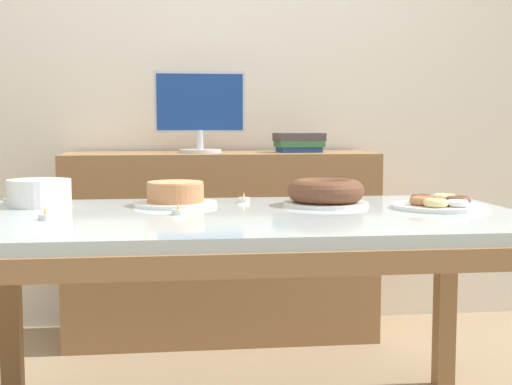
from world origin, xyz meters
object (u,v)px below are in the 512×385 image
object	(u,v)px
book_stack	(299,142)
cake_golden_bundt	(326,193)
tealight_near_front	(178,211)
computer_monitor	(200,112)
tealight_left_edge	(45,216)
pastry_platter	(439,204)
cake_chocolate_round	(176,195)
plate_stack	(39,193)
tealight_right_edge	(244,199)
tealight_near_cakes	(10,200)

from	to	relation	value
book_stack	cake_golden_bundt	distance (m)	1.02
book_stack	tealight_near_front	distance (m)	1.34
book_stack	cake_golden_bundt	xyz separation A→B (m)	(-0.09, -1.01, -0.14)
computer_monitor	book_stack	size ratio (longest dim) A/B	1.76
tealight_left_edge	pastry_platter	bearing A→B (deg)	5.60
pastry_platter	tealight_near_front	world-z (taller)	pastry_platter
book_stack	cake_chocolate_round	size ratio (longest dim) A/B	0.86
plate_stack	tealight_near_front	distance (m)	0.54
cake_chocolate_round	pastry_platter	xyz separation A→B (m)	(0.85, -0.19, -0.02)
tealight_right_edge	tealight_left_edge	distance (m)	0.73
book_stack	plate_stack	xyz separation A→B (m)	(-1.05, -0.91, -0.14)
computer_monitor	tealight_left_edge	xyz separation A→B (m)	(-0.50, -1.26, -0.32)
pastry_platter	tealight_right_edge	xyz separation A→B (m)	(-0.61, 0.27, -0.01)
cake_golden_bundt	tealight_left_edge	world-z (taller)	cake_golden_bundt
plate_stack	tealight_right_edge	world-z (taller)	plate_stack
cake_golden_bundt	tealight_left_edge	xyz separation A→B (m)	(-0.88, -0.25, -0.03)
pastry_platter	plate_stack	distance (m)	1.32
cake_golden_bundt	pastry_platter	size ratio (longest dim) A/B	0.94
cake_golden_bundt	tealight_near_front	xyz separation A→B (m)	(-0.50, -0.19, -0.03)
computer_monitor	book_stack	world-z (taller)	computer_monitor
tealight_near_cakes	tealight_near_front	xyz separation A→B (m)	(0.58, -0.39, 0.00)
pastry_platter	cake_chocolate_round	bearing A→B (deg)	167.34
cake_golden_bundt	plate_stack	distance (m)	0.96
tealight_near_cakes	tealight_left_edge	size ratio (longest dim) A/B	1.00
tealight_near_cakes	tealight_right_edge	size ratio (longest dim) A/B	1.00
computer_monitor	cake_chocolate_round	distance (m)	1.00
tealight_near_front	plate_stack	bearing A→B (deg)	148.57
cake_golden_bundt	plate_stack	world-z (taller)	plate_stack
cake_chocolate_round	tealight_near_cakes	world-z (taller)	cake_chocolate_round
tealight_right_edge	tealight_left_edge	world-z (taller)	same
plate_stack	tealight_near_front	bearing A→B (deg)	-31.43
computer_monitor	cake_chocolate_round	xyz separation A→B (m)	(-0.13, -0.95, -0.29)
plate_stack	tealight_near_cakes	distance (m)	0.16
tealight_near_cakes	pastry_platter	bearing A→B (deg)	-13.23
cake_chocolate_round	cake_golden_bundt	bearing A→B (deg)	-6.59
tealight_near_cakes	tealight_right_edge	distance (m)	0.81
cake_golden_bundt	tealight_near_front	world-z (taller)	cake_golden_bundt
computer_monitor	tealight_right_edge	bearing A→B (deg)	-82.49
computer_monitor	book_stack	bearing A→B (deg)	0.17
cake_golden_bundt	tealight_right_edge	bearing A→B (deg)	151.99
book_stack	cake_chocolate_round	distance (m)	1.13
pastry_platter	tealight_right_edge	distance (m)	0.67
book_stack	cake_chocolate_round	bearing A→B (deg)	-122.21
book_stack	tealight_near_cakes	world-z (taller)	book_stack
book_stack	tealight_right_edge	xyz separation A→B (m)	(-0.36, -0.87, -0.17)
book_stack	tealight_near_cakes	bearing A→B (deg)	-145.48
cake_golden_bundt	tealight_left_edge	size ratio (longest dim) A/B	7.20
pastry_platter	tealight_near_cakes	bearing A→B (deg)	166.77
plate_stack	tealight_left_edge	bearing A→B (deg)	-77.56
cake_golden_bundt	tealight_near_cakes	size ratio (longest dim) A/B	7.20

